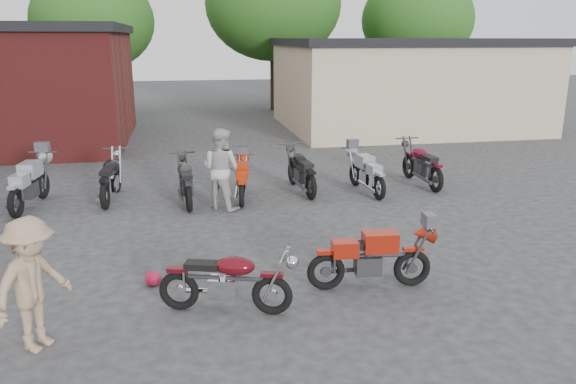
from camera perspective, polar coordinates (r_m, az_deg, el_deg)
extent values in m
plane|color=#2C2C2E|center=(9.07, -3.31, -9.41)|extent=(90.00, 90.00, 0.00)
cube|color=tan|center=(25.14, 11.61, 10.44)|extent=(10.00, 8.00, 3.50)
ellipsoid|color=#B51336|center=(9.23, -13.55, -8.54)|extent=(0.33, 0.33, 0.24)
imported|color=#B0B0AB|center=(12.77, -6.82, 2.33)|extent=(1.15, 1.11, 1.87)
imported|color=#9F8062|center=(7.69, -24.52, -8.53)|extent=(1.16, 1.29, 1.73)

